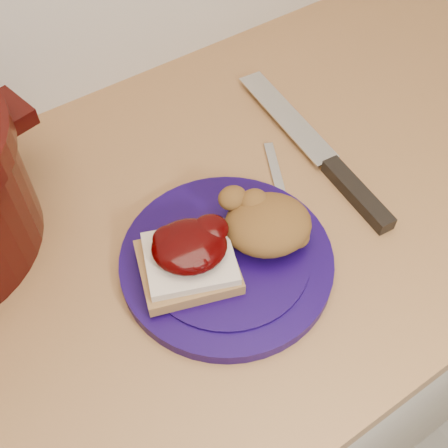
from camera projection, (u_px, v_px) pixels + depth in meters
base_cabinet at (180, 390)px, 1.05m from camera, size 4.00×0.60×0.86m
plate at (227, 261)px, 0.65m from camera, size 0.33×0.33×0.02m
sandwich at (189, 257)px, 0.61m from camera, size 0.13×0.12×0.05m
stuffing_mound at (268, 224)px, 0.64m from camera, size 0.13×0.12×0.05m
chef_knife at (336, 171)px, 0.74m from camera, size 0.06×0.33×0.02m
butter_knife at (280, 187)px, 0.73m from camera, size 0.08×0.15×0.00m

